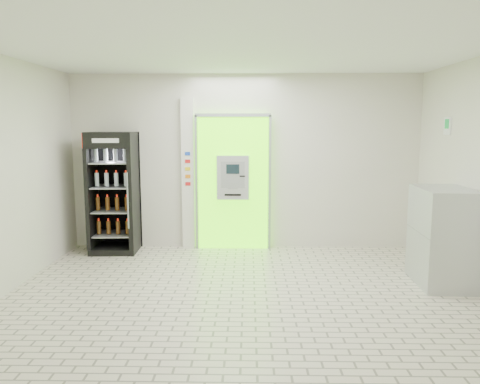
{
  "coord_description": "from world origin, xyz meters",
  "views": [
    {
      "loc": [
        0.07,
        -5.58,
        2.12
      ],
      "look_at": [
        -0.06,
        1.2,
        1.16
      ],
      "focal_mm": 35.0,
      "sensor_mm": 36.0,
      "label": 1
    }
  ],
  "objects": [
    {
      "name": "exit_sign",
      "position": [
        2.99,
        1.4,
        2.12
      ],
      "size": [
        0.02,
        0.22,
        0.26
      ],
      "color": "white",
      "rests_on": "room_shell"
    },
    {
      "name": "beverage_cooler",
      "position": [
        -2.2,
        2.16,
        0.97
      ],
      "size": [
        0.78,
        0.73,
        2.02
      ],
      "rotation": [
        0.0,
        0.0,
        0.04
      ],
      "color": "black",
      "rests_on": "ground"
    },
    {
      "name": "ground",
      "position": [
        0.0,
        0.0,
        0.0
      ],
      "size": [
        6.0,
        6.0,
        0.0
      ],
      "primitive_type": "plane",
      "color": "beige",
      "rests_on": "ground"
    },
    {
      "name": "pillar",
      "position": [
        -0.98,
        2.45,
        1.3
      ],
      "size": [
        0.22,
        0.11,
        2.6
      ],
      "color": "silver",
      "rests_on": "ground"
    },
    {
      "name": "room_shell",
      "position": [
        0.0,
        0.0,
        1.84
      ],
      "size": [
        6.0,
        6.0,
        6.0
      ],
      "color": "silver",
      "rests_on": "ground"
    },
    {
      "name": "atm_assembly",
      "position": [
        -0.2,
        2.41,
        1.17
      ],
      "size": [
        1.3,
        0.24,
        2.33
      ],
      "color": "#5CFF05",
      "rests_on": "ground"
    },
    {
      "name": "steel_cabinet",
      "position": [
        2.66,
        0.57,
        0.65
      ],
      "size": [
        0.69,
        1.0,
        1.3
      ],
      "rotation": [
        0.0,
        0.0,
        -0.04
      ],
      "color": "#B1B3B9",
      "rests_on": "ground"
    }
  ]
}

